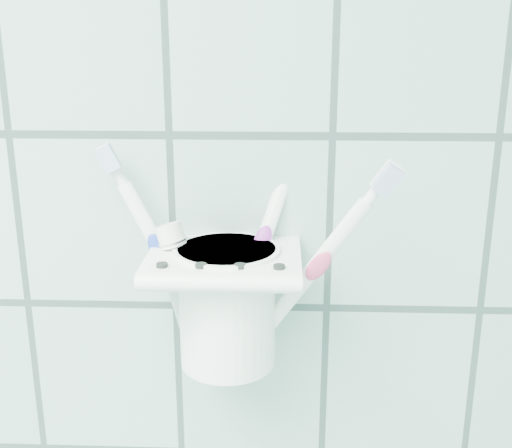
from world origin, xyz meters
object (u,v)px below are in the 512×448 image
(holder_bracket, at_px, (224,263))
(toothbrush_pink, at_px, (212,240))
(toothbrush_orange, at_px, (248,237))
(toothpaste_tube, at_px, (206,282))
(cup, at_px, (227,302))
(toothbrush_blue, at_px, (221,244))

(holder_bracket, distance_m, toothbrush_pink, 0.02)
(holder_bracket, xyz_separation_m, toothbrush_orange, (0.02, 0.01, 0.02))
(toothpaste_tube, bearing_deg, holder_bracket, 29.11)
(cup, xyz_separation_m, toothbrush_pink, (-0.01, 0.01, 0.06))
(holder_bracket, relative_size, toothbrush_orange, 0.63)
(toothbrush_blue, xyz_separation_m, toothpaste_tube, (-0.01, -0.00, -0.04))
(toothbrush_pink, relative_size, toothbrush_blue, 0.98)
(holder_bracket, bearing_deg, toothbrush_orange, 22.02)
(toothbrush_pink, xyz_separation_m, toothbrush_blue, (0.01, -0.02, 0.00))
(cup, relative_size, toothpaste_tube, 0.82)
(holder_bracket, distance_m, toothbrush_orange, 0.03)
(holder_bracket, relative_size, toothbrush_pink, 0.64)
(toothbrush_pink, xyz_separation_m, toothbrush_orange, (0.03, -0.00, 0.01))
(toothbrush_pink, height_order, toothbrush_blue, toothbrush_blue)
(holder_bracket, bearing_deg, toothbrush_pink, 135.38)
(toothbrush_pink, distance_m, toothbrush_blue, 0.02)
(cup, bearing_deg, toothbrush_pink, 151.37)
(toothbrush_blue, bearing_deg, toothpaste_tube, -167.42)
(cup, height_order, toothbrush_orange, toothbrush_orange)
(cup, distance_m, toothbrush_pink, 0.06)
(cup, xyz_separation_m, toothpaste_tube, (-0.02, -0.01, 0.02))
(toothbrush_orange, bearing_deg, holder_bracket, -160.98)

